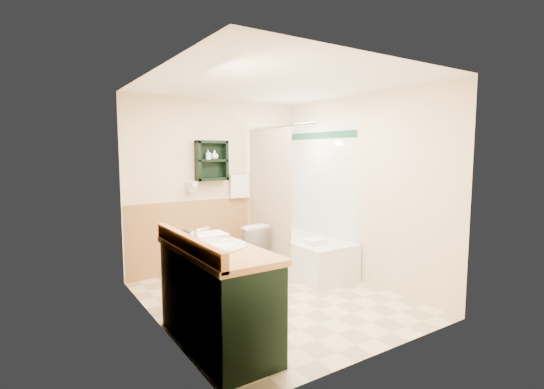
{
  "coord_description": "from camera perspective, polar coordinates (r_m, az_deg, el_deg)",
  "views": [
    {
      "loc": [
        -2.39,
        -3.61,
        1.66
      ],
      "look_at": [
        0.1,
        0.2,
        1.17
      ],
      "focal_mm": 26.0,
      "sensor_mm": 36.0,
      "label": 1
    }
  ],
  "objects": [
    {
      "name": "wainscot_back",
      "position": [
        5.75,
        -7.96,
        -5.61
      ],
      "size": [
        2.58,
        2.58,
        1.0
      ],
      "primitive_type": null,
      "color": "tan",
      "rests_on": "back_wall"
    },
    {
      "name": "shower_curtain",
      "position": [
        5.42,
        -0.44,
        0.7
      ],
      "size": [
        1.05,
        1.05,
        1.7
      ],
      "primitive_type": null,
      "color": "#C6B295",
      "rests_on": "curtain_rod"
    },
    {
      "name": "soap_bottle_b",
      "position": [
        5.53,
        -8.31,
        5.57
      ],
      "size": [
        0.1,
        0.13,
        0.1
      ],
      "primitive_type": "imported",
      "rotation": [
        0.0,
        0.0,
        0.04
      ],
      "color": "white",
      "rests_on": "wall_shelf"
    },
    {
      "name": "back_wall",
      "position": [
        5.68,
        -8.22,
        1.39
      ],
      "size": [
        2.6,
        0.04,
        2.4
      ],
      "primitive_type": "cube",
      "color": "#FAEAC4",
      "rests_on": "ground"
    },
    {
      "name": "tub_towel",
      "position": [
        5.14,
        6.24,
        -6.79
      ],
      "size": [
        0.25,
        0.21,
        0.07
      ],
      "primitive_type": "cube",
      "color": "white",
      "rests_on": "bathtub"
    },
    {
      "name": "hair_dryer",
      "position": [
        5.44,
        -11.64,
        1.12
      ],
      "size": [
        0.1,
        0.24,
        0.18
      ],
      "primitive_type": null,
      "color": "silver",
      "rests_on": "back_wall"
    },
    {
      "name": "towel_bar",
      "position": [
        5.76,
        -4.79,
        3.0
      ],
      "size": [
        0.4,
        0.06,
        0.4
      ],
      "primitive_type": null,
      "color": "white",
      "rests_on": "back_wall"
    },
    {
      "name": "tile_accent",
      "position": [
        5.7,
        6.85,
        8.47
      ],
      "size": [
        1.5,
        1.5,
        0.1
      ],
      "primitive_type": null,
      "color": "#144830",
      "rests_on": "right_wall"
    },
    {
      "name": "vanity_book",
      "position": [
        3.92,
        -14.43,
        -4.08
      ],
      "size": [
        0.17,
        0.06,
        0.23
      ],
      "primitive_type": "imported",
      "rotation": [
        0.0,
        0.0,
        -0.2
      ],
      "color": "black",
      "rests_on": "vanity"
    },
    {
      "name": "wainscot_left",
      "position": [
        3.95,
        -15.76,
        -11.22
      ],
      "size": [
        2.98,
        2.98,
        1.0
      ],
      "primitive_type": null,
      "color": "tan",
      "rests_on": "left_wall"
    },
    {
      "name": "soap_bottle_a",
      "position": [
        5.49,
        -9.23,
        5.36
      ],
      "size": [
        0.08,
        0.14,
        0.06
      ],
      "primitive_type": "imported",
      "rotation": [
        0.0,
        0.0,
        -0.1
      ],
      "color": "white",
      "rests_on": "wall_shelf"
    },
    {
      "name": "tile_right",
      "position": [
        5.73,
        6.82,
        -0.05
      ],
      "size": [
        1.5,
        1.5,
        2.1
      ],
      "primitive_type": null,
      "color": "white",
      "rests_on": "right_wall"
    },
    {
      "name": "wall_shelf",
      "position": [
        5.51,
        -8.71,
        4.89
      ],
      "size": [
        0.45,
        0.15,
        0.55
      ],
      "primitive_type": "cube",
      "color": "black",
      "rests_on": "back_wall"
    },
    {
      "name": "left_wall",
      "position": [
        3.79,
        -16.57,
        -1.12
      ],
      "size": [
        0.04,
        3.0,
        2.4
      ],
      "primitive_type": "cube",
      "color": "#FAEAC4",
      "rests_on": "ground"
    },
    {
      "name": "curtain_rod",
      "position": [
        5.26,
        0.6,
        9.81
      ],
      "size": [
        0.03,
        1.6,
        0.03
      ],
      "primitive_type": "cylinder",
      "rotation": [
        1.57,
        0.0,
        0.0
      ],
      "color": "silver",
      "rests_on": "back_wall"
    },
    {
      "name": "bathtub",
      "position": [
        5.58,
        4.56,
        -8.65
      ],
      "size": [
        0.72,
        1.5,
        0.48
      ],
      "primitive_type": "cube",
      "color": "white",
      "rests_on": "ground"
    },
    {
      "name": "floor",
      "position": [
        4.64,
        0.28,
        -14.88
      ],
      "size": [
        3.0,
        3.0,
        0.0
      ],
      "primitive_type": "plane",
      "color": "beige",
      "rests_on": "ground"
    },
    {
      "name": "ceiling",
      "position": [
        4.4,
        0.3,
        16.06
      ],
      "size": [
        2.6,
        3.0,
        0.04
      ],
      "primitive_type": "cube",
      "color": "white",
      "rests_on": "back_wall"
    },
    {
      "name": "vanity",
      "position": [
        3.52,
        -7.95,
        -14.34
      ],
      "size": [
        0.59,
        1.37,
        0.87
      ],
      "primitive_type": "cube",
      "color": "black",
      "rests_on": "ground"
    },
    {
      "name": "toilet",
      "position": [
        5.55,
        -4.01,
        -7.64
      ],
      "size": [
        0.46,
        0.74,
        0.68
      ],
      "primitive_type": "imported",
      "rotation": [
        0.0,
        0.0,
        3.25
      ],
      "color": "white",
      "rests_on": "ground"
    },
    {
      "name": "mirror_frame",
      "position": [
        3.26,
        -13.09,
        3.13
      ],
      "size": [
        1.3,
        1.3,
        1.0
      ],
      "primitive_type": null,
      "color": "olive",
      "rests_on": "left_wall"
    },
    {
      "name": "right_wall",
      "position": [
        5.2,
        12.51,
        0.88
      ],
      "size": [
        0.04,
        3.0,
        2.4
      ],
      "primitive_type": "cube",
      "color": "#FAEAC4",
      "rests_on": "ground"
    },
    {
      "name": "mirror_glass",
      "position": [
        3.26,
        -13.01,
        3.13
      ],
      "size": [
        1.2,
        1.2,
        0.9
      ],
      "primitive_type": null,
      "color": "white",
      "rests_on": "left_wall"
    },
    {
      "name": "counter_towel",
      "position": [
        3.75,
        -9.02,
        -5.89
      ],
      "size": [
        0.3,
        0.24,
        0.04
      ],
      "primitive_type": "cube",
      "color": "white",
      "rests_on": "vanity"
    },
    {
      "name": "tile_back",
      "position": [
        6.16,
        0.65,
        0.41
      ],
      "size": [
        0.95,
        0.95,
        2.1
      ],
      "primitive_type": null,
      "color": "white",
      "rests_on": "back_wall"
    }
  ]
}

